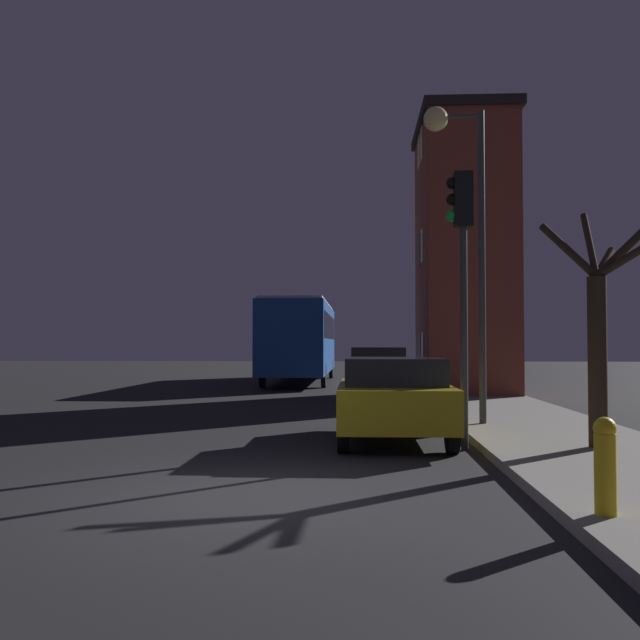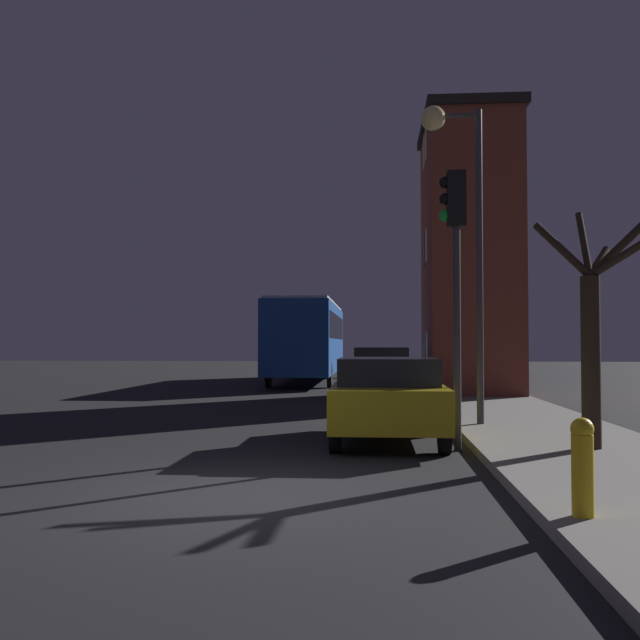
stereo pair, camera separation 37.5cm
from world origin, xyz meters
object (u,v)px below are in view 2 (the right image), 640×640
object	(u,v)px
bare_tree	(593,330)
car_near_lane	(388,397)
bus	(308,335)
streetlamp	(456,190)
car_mid_lane	(381,373)
fire_hydrant	(583,465)
traffic_light	(455,250)

from	to	relation	value
bare_tree	car_near_lane	size ratio (longest dim) A/B	0.96
bus	car_near_lane	bearing A→B (deg)	-80.55
streetlamp	car_near_lane	size ratio (longest dim) A/B	1.62
car_mid_lane	fire_hydrant	bearing A→B (deg)	-83.71
bare_tree	car_mid_lane	bearing A→B (deg)	105.95
bus	car_near_lane	size ratio (longest dim) A/B	2.99
bare_tree	bus	bearing A→B (deg)	107.09
streetlamp	traffic_light	bearing A→B (deg)	-97.23
streetlamp	car_near_lane	bearing A→B (deg)	-128.05
streetlamp	traffic_light	world-z (taller)	streetlamp
bus	traffic_light	bearing A→B (deg)	-77.97
car_mid_lane	car_near_lane	bearing A→B (deg)	-89.88
traffic_light	car_near_lane	xyz separation A→B (m)	(-1.07, 0.87, -2.45)
car_near_lane	bus	bearing A→B (deg)	99.45
traffic_light	car_mid_lane	xyz separation A→B (m)	(-1.09, 10.39, -2.43)
streetlamp	traffic_light	distance (m)	3.11
streetlamp	bare_tree	bearing A→B (deg)	-61.98
bus	car_mid_lane	size ratio (longest dim) A/B	2.91
bare_tree	car_near_lane	bearing A→B (deg)	156.26
bare_tree	bus	distance (m)	21.25
traffic_light	fire_hydrant	distance (m)	5.59
streetlamp	fire_hydrant	world-z (taller)	streetlamp
streetlamp	car_mid_lane	xyz separation A→B (m)	(-1.43, 7.72, -3.99)
bare_tree	fire_hydrant	xyz separation A→B (m)	(-1.42, -4.41, -1.31)
car_near_lane	car_mid_lane	bearing A→B (deg)	90.12
traffic_light	bus	bearing A→B (deg)	102.03
bus	fire_hydrant	distance (m)	25.23
bus	fire_hydrant	bearing A→B (deg)	-78.97
fire_hydrant	traffic_light	bearing A→B (deg)	96.93
traffic_light	streetlamp	bearing A→B (deg)	82.77
bare_tree	bus	size ratio (longest dim) A/B	0.32
streetlamp	car_near_lane	distance (m)	4.61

